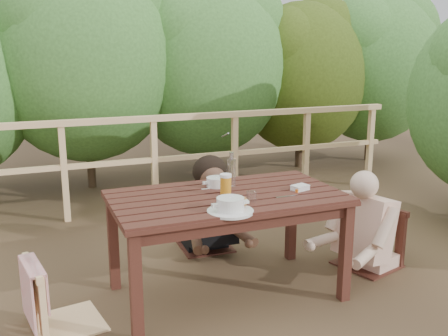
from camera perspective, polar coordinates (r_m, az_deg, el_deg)
name	(u,v)px	position (r m, az deg, el deg)	size (l,w,h in m)	color
ground	(227,293)	(3.73, 0.29, -13.75)	(60.00, 60.00, 0.00)	brown
table	(227,246)	(3.58, 0.30, -8.67)	(1.54, 0.87, 0.71)	#3B1B14
chair_left	(64,262)	(3.32, -17.40, -9.89)	(0.42, 0.42, 0.85)	#E7BC83
chair_far	(205,200)	(4.35, -2.13, -3.58)	(0.42, 0.42, 0.85)	#3B1B14
chair_right	(370,214)	(4.15, 15.95, -4.89)	(0.43, 0.43, 0.87)	#3B1B14
woman	(204,175)	(4.32, -2.25, -0.81)	(0.52, 0.63, 1.28)	black
diner_right	(375,186)	(4.11, 16.48, -1.93)	(0.53, 0.65, 1.30)	beige
railing	(155,164)	(5.36, -7.72, 0.44)	(5.60, 0.10, 1.01)	#E7BC83
hedge_row	(159,28)	(6.48, -7.26, 15.14)	(6.60, 1.60, 3.80)	#39692B
soup_near	(230,205)	(3.12, 0.71, -4.16)	(0.29, 0.29, 0.10)	white
soup_far	(217,183)	(3.64, -0.83, -1.67)	(0.24, 0.24, 0.08)	white
bread_roll	(238,202)	(3.22, 1.61, -3.78)	(0.13, 0.10, 0.07)	#945E2F
beer_glass	(226,185)	(3.45, 0.19, -1.91)	(0.08, 0.08, 0.15)	orange
bottle	(231,170)	(3.62, 0.83, -0.26)	(0.06, 0.06, 0.26)	white
tumbler	(252,197)	(3.30, 3.09, -3.29)	(0.07, 0.07, 0.08)	silver
butter_tub	(300,189)	(3.59, 8.45, -2.27)	(0.12, 0.08, 0.05)	white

